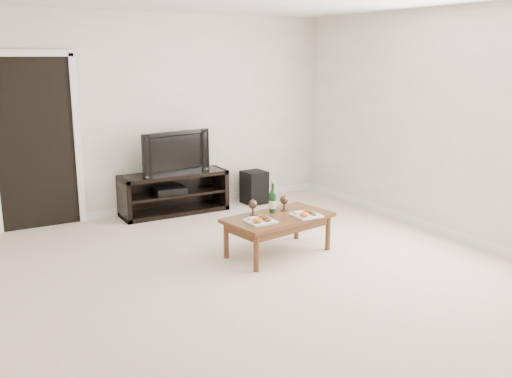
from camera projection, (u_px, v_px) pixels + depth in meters
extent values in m
plane|color=beige|center=(263.00, 276.00, 5.49)|extent=(5.50, 5.50, 0.00)
cube|color=beige|center=(157.00, 114.00, 7.52)|extent=(5.00, 0.04, 2.60)
cube|color=black|center=(36.00, 144.00, 6.80)|extent=(0.90, 0.02, 2.05)
cube|color=black|center=(174.00, 193.00, 7.57)|extent=(1.42, 0.45, 0.55)
imported|color=black|center=(173.00, 152.00, 7.45)|extent=(0.99, 0.28, 0.56)
cube|color=black|center=(170.00, 190.00, 7.53)|extent=(0.42, 0.33, 0.08)
cube|color=black|center=(254.00, 187.00, 8.10)|extent=(0.34, 0.34, 0.46)
cube|color=#542F17|center=(278.00, 235.00, 6.04)|extent=(1.21, 0.79, 0.42)
cube|color=white|center=(260.00, 219.00, 5.77)|extent=(0.27, 0.27, 0.07)
cube|color=white|center=(306.00, 213.00, 5.98)|extent=(0.27, 0.27, 0.07)
cylinder|color=#0E3615|center=(273.00, 196.00, 6.09)|extent=(0.07, 0.07, 0.35)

